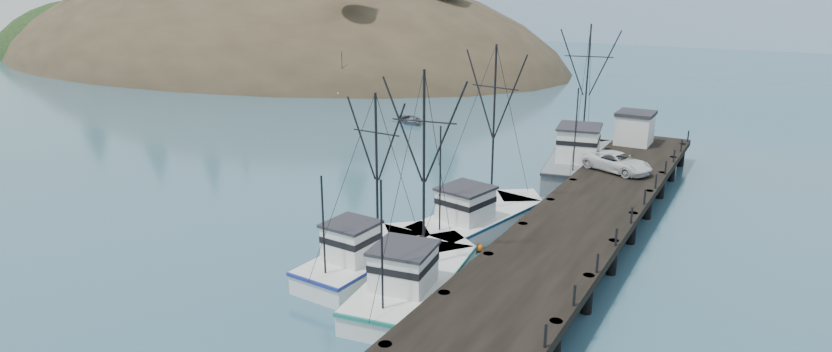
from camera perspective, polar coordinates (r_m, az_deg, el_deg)
The scene contains 13 objects.
ground at distance 35.99m, azimuth -14.92°, elevation -9.27°, with size 400.00×400.00×0.00m, color #2F5568.
pier at distance 42.06m, azimuth 15.07°, elevation -2.94°, with size 6.00×44.00×2.00m.
headland at distance 142.52m, azimuth -14.62°, elevation 8.12°, with size 134.80×78.00×51.00m.
distant_ridge at distance 193.72m, azimuth 25.95°, elevation 10.50°, with size 360.00×40.00×26.00m, color #9EB2C6.
distant_ridge_far at distance 217.64m, azimuth 12.83°, elevation 12.24°, with size 180.00×25.00×18.00m, color silver.
moored_sailboats at distance 99.87m, azimuth -4.66°, elevation 7.97°, with size 12.54×17.37×6.35m.
trawler_near at distance 33.51m, azimuth -0.00°, elevation -9.12°, with size 5.14×11.73×11.75m.
trawler_mid at distance 36.20m, azimuth -4.22°, elevation -7.12°, with size 3.99×10.15×10.20m.
trawler_far at distance 42.04m, azimuth 5.70°, elevation -3.70°, with size 5.84×12.03×12.13m.
work_vessel at distance 55.24m, azimuth 14.18°, elevation 1.30°, with size 6.58×14.96×12.55m.
pier_shed at distance 58.85m, azimuth 18.68°, elevation 4.06°, with size 3.00×3.20×2.80m.
pickup_truck at distance 49.84m, azimuth 17.29°, elevation 1.17°, with size 2.35×5.11×1.42m, color silver.
motorboat at distance 74.16m, azimuth -0.55°, elevation 4.71°, with size 3.58×5.01×1.04m, color slate.
Camera 1 is at (23.34, -22.65, 15.42)m, focal length 28.00 mm.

